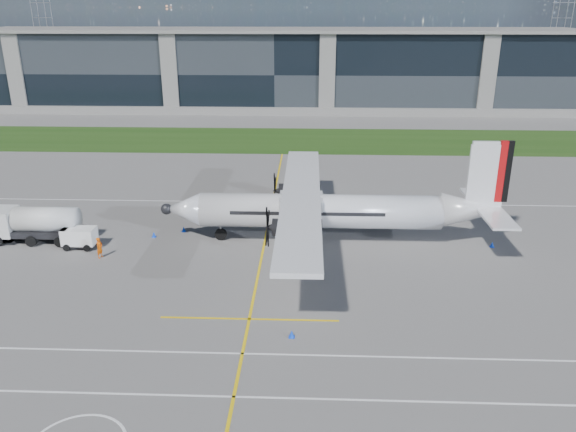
{
  "coord_description": "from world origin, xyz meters",
  "views": [
    {
      "loc": [
        6.88,
        -38.62,
        19.57
      ],
      "look_at": [
        5.1,
        6.58,
        2.72
      ],
      "focal_mm": 35.0,
      "sensor_mm": 36.0,
      "label": 1
    }
  ],
  "objects_px": {
    "pylon_east": "(561,23)",
    "baggage_tug": "(79,238)",
    "fuel_tanker_truck": "(27,224)",
    "safety_cone_nose_stbd": "(184,229)",
    "turboprop_aircraft": "(333,192)",
    "safety_cone_fwd": "(154,234)",
    "ground_crew_person": "(99,246)",
    "safety_cone_tail": "(492,244)",
    "pylon_west": "(43,22)",
    "safety_cone_portwing": "(292,334)",
    "safety_cone_stbdwing": "(301,189)"
  },
  "relations": [
    {
      "from": "pylon_east",
      "to": "fuel_tanker_truck",
      "type": "bearing_deg",
      "value": -125.69
    },
    {
      "from": "turboprop_aircraft",
      "to": "safety_cone_portwing",
      "type": "relative_size",
      "value": 61.69
    },
    {
      "from": "safety_cone_nose_stbd",
      "to": "safety_cone_tail",
      "type": "relative_size",
      "value": 1.0
    },
    {
      "from": "safety_cone_fwd",
      "to": "safety_cone_portwing",
      "type": "bearing_deg",
      "value": -50.84
    },
    {
      "from": "turboprop_aircraft",
      "to": "safety_cone_portwing",
      "type": "xyz_separation_m",
      "value": [
        -3.05,
        -15.63,
        -4.38
      ]
    },
    {
      "from": "fuel_tanker_truck",
      "to": "safety_cone_stbdwing",
      "type": "xyz_separation_m",
      "value": [
        23.93,
        15.55,
        -1.34
      ]
    },
    {
      "from": "safety_cone_portwing",
      "to": "baggage_tug",
      "type": "bearing_deg",
      "value": 144.43
    },
    {
      "from": "safety_cone_tail",
      "to": "safety_cone_nose_stbd",
      "type": "bearing_deg",
      "value": 174.82
    },
    {
      "from": "baggage_tug",
      "to": "safety_cone_tail",
      "type": "height_order",
      "value": "baggage_tug"
    },
    {
      "from": "ground_crew_person",
      "to": "safety_cone_fwd",
      "type": "xyz_separation_m",
      "value": [
        3.28,
        4.58,
        -0.77
      ]
    },
    {
      "from": "pylon_east",
      "to": "safety_cone_tail",
      "type": "height_order",
      "value": "pylon_east"
    },
    {
      "from": "pylon_east",
      "to": "ground_crew_person",
      "type": "height_order",
      "value": "pylon_east"
    },
    {
      "from": "pylon_east",
      "to": "turboprop_aircraft",
      "type": "relative_size",
      "value": 0.97
    },
    {
      "from": "baggage_tug",
      "to": "safety_cone_portwing",
      "type": "height_order",
      "value": "baggage_tug"
    },
    {
      "from": "safety_cone_fwd",
      "to": "safety_cone_stbdwing",
      "type": "bearing_deg",
      "value": 47.4
    },
    {
      "from": "turboprop_aircraft",
      "to": "baggage_tug",
      "type": "bearing_deg",
      "value": -174.31
    },
    {
      "from": "turboprop_aircraft",
      "to": "fuel_tanker_truck",
      "type": "bearing_deg",
      "value": -178.03
    },
    {
      "from": "safety_cone_stbdwing",
      "to": "fuel_tanker_truck",
      "type": "bearing_deg",
      "value": -146.99
    },
    {
      "from": "pylon_east",
      "to": "safety_cone_fwd",
      "type": "relative_size",
      "value": 60.0
    },
    {
      "from": "ground_crew_person",
      "to": "safety_cone_tail",
      "type": "distance_m",
      "value": 33.48
    },
    {
      "from": "baggage_tug",
      "to": "safety_cone_fwd",
      "type": "height_order",
      "value": "baggage_tug"
    },
    {
      "from": "fuel_tanker_truck",
      "to": "turboprop_aircraft",
      "type": "bearing_deg",
      "value": 1.97
    },
    {
      "from": "pylon_west",
      "to": "safety_cone_stbdwing",
      "type": "distance_m",
      "value": 154.74
    },
    {
      "from": "fuel_tanker_truck",
      "to": "safety_cone_nose_stbd",
      "type": "relative_size",
      "value": 16.99
    },
    {
      "from": "fuel_tanker_truck",
      "to": "safety_cone_tail",
      "type": "distance_m",
      "value": 40.88
    },
    {
      "from": "pylon_west",
      "to": "turboprop_aircraft",
      "type": "relative_size",
      "value": 0.97
    },
    {
      "from": "pylon_east",
      "to": "baggage_tug",
      "type": "xyz_separation_m",
      "value": [
        -97.9,
        -144.63,
        -14.11
      ]
    },
    {
      "from": "pylon_west",
      "to": "safety_cone_portwing",
      "type": "height_order",
      "value": "pylon_west"
    },
    {
      "from": "ground_crew_person",
      "to": "safety_cone_portwing",
      "type": "bearing_deg",
      "value": -107.84
    },
    {
      "from": "fuel_tanker_truck",
      "to": "safety_cone_portwing",
      "type": "xyz_separation_m",
      "value": [
        23.89,
        -14.71,
        -1.34
      ]
    },
    {
      "from": "pylon_west",
      "to": "pylon_east",
      "type": "height_order",
      "value": "same"
    },
    {
      "from": "turboprop_aircraft",
      "to": "safety_cone_tail",
      "type": "distance_m",
      "value": 14.6
    },
    {
      "from": "pylon_west",
      "to": "safety_cone_portwing",
      "type": "relative_size",
      "value": 60.0
    },
    {
      "from": "baggage_tug",
      "to": "ground_crew_person",
      "type": "bearing_deg",
      "value": -39.09
    },
    {
      "from": "pylon_east",
      "to": "baggage_tug",
      "type": "bearing_deg",
      "value": -124.09
    },
    {
      "from": "safety_cone_tail",
      "to": "fuel_tanker_truck",
      "type": "bearing_deg",
      "value": -179.69
    },
    {
      "from": "pylon_west",
      "to": "safety_cone_fwd",
      "type": "relative_size",
      "value": 60.0
    },
    {
      "from": "pylon_east",
      "to": "fuel_tanker_truck",
      "type": "height_order",
      "value": "pylon_east"
    },
    {
      "from": "pylon_east",
      "to": "safety_cone_nose_stbd",
      "type": "distance_m",
      "value": 167.48
    },
    {
      "from": "safety_cone_portwing",
      "to": "turboprop_aircraft",
      "type": "bearing_deg",
      "value": 78.97
    },
    {
      "from": "safety_cone_stbdwing",
      "to": "pylon_east",
      "type": "bearing_deg",
      "value": 58.27
    },
    {
      "from": "pylon_east",
      "to": "safety_cone_fwd",
      "type": "bearing_deg",
      "value": -122.97
    },
    {
      "from": "pylon_west",
      "to": "safety_cone_tail",
      "type": "bearing_deg",
      "value": -54.3
    },
    {
      "from": "fuel_tanker_truck",
      "to": "baggage_tug",
      "type": "bearing_deg",
      "value": -13.84
    },
    {
      "from": "turboprop_aircraft",
      "to": "safety_cone_fwd",
      "type": "relative_size",
      "value": 61.69
    },
    {
      "from": "safety_cone_tail",
      "to": "safety_cone_fwd",
      "type": "bearing_deg",
      "value": 177.91
    },
    {
      "from": "safety_cone_fwd",
      "to": "safety_cone_tail",
      "type": "distance_m",
      "value": 30.03
    },
    {
      "from": "pylon_west",
      "to": "fuel_tanker_truck",
      "type": "bearing_deg",
      "value": -66.61
    },
    {
      "from": "pylon_east",
      "to": "safety_cone_portwing",
      "type": "bearing_deg",
      "value": -116.58
    },
    {
      "from": "safety_cone_nose_stbd",
      "to": "safety_cone_stbdwing",
      "type": "relative_size",
      "value": 1.0
    }
  ]
}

